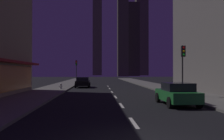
% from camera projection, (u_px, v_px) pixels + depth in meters
% --- Properties ---
extents(ground_plane, '(78.00, 136.00, 0.10)m').
position_uv_depth(ground_plane, '(107.00, 85.00, 38.72)').
color(ground_plane, black).
extents(sidewalk_right, '(4.00, 76.00, 0.15)m').
position_uv_depth(sidewalk_right, '(150.00, 85.00, 39.13)').
color(sidewalk_right, '#605E59').
rests_on(sidewalk_right, ground).
extents(sidewalk_left, '(4.00, 76.00, 0.15)m').
position_uv_depth(sidewalk_left, '(64.00, 85.00, 38.31)').
color(sidewalk_left, '#605E59').
rests_on(sidewalk_left, ground).
extents(lane_marking_center, '(0.16, 33.40, 0.01)m').
position_uv_depth(lane_marking_center, '(115.00, 97.00, 20.35)').
color(lane_marking_center, silver).
rests_on(lane_marking_center, ground).
extents(skyscraper_distant_tall, '(6.15, 5.60, 57.56)m').
position_uv_depth(skyscraper_distant_tall, '(97.00, 33.00, 162.22)').
color(skyscraper_distant_tall, '#635E4A').
rests_on(skyscraper_distant_tall, ground).
extents(skyscraper_distant_mid, '(5.22, 5.63, 41.60)m').
position_uv_depth(skyscraper_distant_mid, '(123.00, 35.00, 119.40)').
color(skyscraper_distant_mid, '#4E4A3B').
rests_on(skyscraper_distant_mid, ground).
extents(skyscraper_distant_short, '(7.24, 7.57, 40.21)m').
position_uv_depth(skyscraper_distant_short, '(132.00, 40.00, 131.99)').
color(skyscraper_distant_short, '#3B382C').
rests_on(skyscraper_distant_short, ground).
extents(skyscraper_distant_slender, '(7.86, 7.47, 68.02)m').
position_uv_depth(skyscraper_distant_slender, '(142.00, 24.00, 158.11)').
color(skyscraper_distant_slender, brown).
rests_on(skyscraper_distant_slender, ground).
extents(car_parked_near, '(1.98, 4.24, 1.45)m').
position_uv_depth(car_parked_near, '(177.00, 94.00, 15.37)').
color(car_parked_near, '#1E722D').
rests_on(car_parked_near, ground).
extents(car_parked_far, '(1.98, 4.24, 1.45)m').
position_uv_depth(car_parked_far, '(83.00, 82.00, 33.03)').
color(car_parked_far, black).
rests_on(car_parked_far, ground).
extents(fire_hydrant_far_left, '(0.42, 0.30, 0.65)m').
position_uv_depth(fire_hydrant_far_left, '(61.00, 86.00, 28.25)').
color(fire_hydrant_far_left, '#B2B2B2').
rests_on(fire_hydrant_far_left, sidewalk_left).
extents(traffic_light_near_right, '(0.32, 0.48, 4.20)m').
position_uv_depth(traffic_light_near_right, '(183.00, 59.00, 19.60)').
color(traffic_light_near_right, '#2D2D2D').
rests_on(traffic_light_near_right, sidewalk_right).
extents(traffic_light_far_left, '(0.32, 0.48, 4.20)m').
position_uv_depth(traffic_light_far_left, '(76.00, 66.00, 43.99)').
color(traffic_light_far_left, '#2D2D2D').
rests_on(traffic_light_far_left, sidewalk_left).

